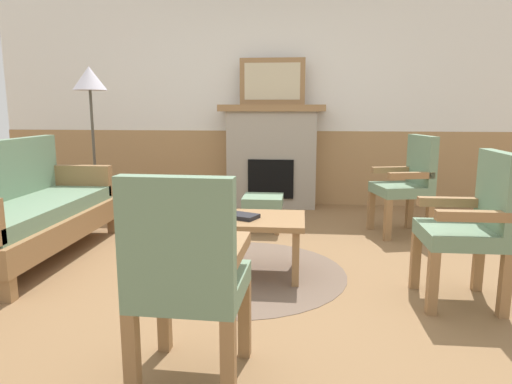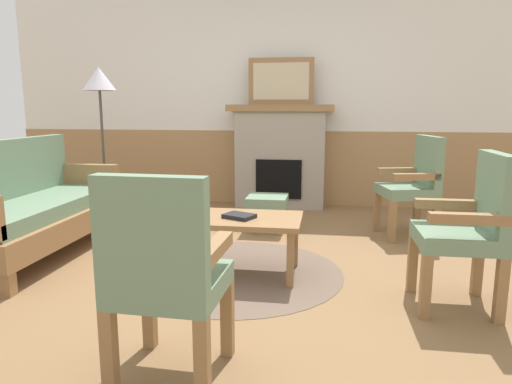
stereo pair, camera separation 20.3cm
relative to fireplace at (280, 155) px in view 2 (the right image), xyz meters
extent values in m
plane|color=olive|center=(0.00, -2.35, -0.65)|extent=(14.00, 14.00, 0.00)
cube|color=white|center=(0.00, 0.25, 0.70)|extent=(7.20, 0.12, 2.70)
cube|color=#A87F51|center=(0.00, 0.18, -0.18)|extent=(7.20, 0.02, 0.95)
cube|color=#A39989|center=(0.00, 0.00, -0.05)|extent=(1.10, 0.36, 1.20)
cube|color=black|center=(0.00, -0.19, -0.27)|extent=(0.56, 0.02, 0.48)
cube|color=olive|center=(0.00, 0.00, 0.59)|extent=(1.30, 0.44, 0.08)
cube|color=olive|center=(0.00, 0.00, 0.91)|extent=(0.80, 0.03, 0.56)
cube|color=beige|center=(0.00, -0.02, 0.91)|extent=(0.68, 0.01, 0.44)
cube|color=olive|center=(-1.51, -3.11, -0.57)|extent=(0.08, 0.08, 0.16)
cube|color=olive|center=(-1.51, -1.43, -0.57)|extent=(0.08, 0.08, 0.16)
cube|color=olive|center=(-2.11, -1.43, -0.57)|extent=(0.08, 0.08, 0.16)
cube|color=olive|center=(-1.81, -2.27, -0.39)|extent=(0.70, 1.80, 0.20)
cube|color=gray|center=(-1.81, -2.27, -0.23)|extent=(0.60, 1.70, 0.12)
cube|color=gray|center=(-2.11, -2.27, 0.08)|extent=(0.10, 1.70, 0.50)
cube|color=olive|center=(-1.81, -1.42, -0.12)|extent=(0.60, 0.10, 0.30)
cube|color=olive|center=(-0.49, -2.66, -0.45)|extent=(0.05, 0.05, 0.40)
cube|color=olive|center=(0.35, -2.66, -0.45)|extent=(0.05, 0.05, 0.40)
cube|color=olive|center=(-0.49, -2.22, -0.45)|extent=(0.05, 0.05, 0.40)
cube|color=olive|center=(0.35, -2.22, -0.45)|extent=(0.05, 0.05, 0.40)
cube|color=olive|center=(-0.07, -2.44, -0.23)|extent=(0.96, 0.56, 0.04)
cylinder|color=brown|center=(-0.07, -2.44, -0.65)|extent=(1.61, 1.61, 0.01)
cube|color=black|center=(-0.05, -2.48, -0.20)|extent=(0.26, 0.23, 0.03)
cube|color=olive|center=(-0.16, -1.33, -0.52)|extent=(0.05, 0.05, 0.26)
cube|color=olive|center=(0.14, -1.33, -0.52)|extent=(0.05, 0.05, 0.26)
cube|color=olive|center=(-0.16, -1.03, -0.52)|extent=(0.05, 0.05, 0.26)
cube|color=olive|center=(0.14, -1.03, -0.52)|extent=(0.05, 0.05, 0.26)
cube|color=gray|center=(-0.01, -1.18, -0.34)|extent=(0.40, 0.40, 0.10)
cube|color=olive|center=(1.18, -3.03, -0.45)|extent=(0.06, 0.06, 0.40)
cube|color=olive|center=(1.17, -2.61, -0.45)|extent=(0.06, 0.06, 0.40)
cube|color=olive|center=(1.60, -3.03, -0.45)|extent=(0.06, 0.06, 0.40)
cube|color=olive|center=(1.59, -2.61, -0.45)|extent=(0.06, 0.06, 0.40)
cube|color=gray|center=(1.39, -2.82, -0.20)|extent=(0.48, 0.48, 0.10)
cube|color=gray|center=(1.59, -2.82, 0.09)|extent=(0.08, 0.48, 0.48)
cube|color=olive|center=(1.39, -3.02, -0.03)|extent=(0.44, 0.07, 0.06)
cube|color=olive|center=(1.38, -2.61, -0.03)|extent=(0.44, 0.07, 0.06)
cube|color=olive|center=(1.19, -1.44, -0.45)|extent=(0.07, 0.07, 0.40)
cube|color=olive|center=(1.10, -1.03, -0.45)|extent=(0.07, 0.07, 0.40)
cube|color=olive|center=(1.60, -1.34, -0.45)|extent=(0.07, 0.07, 0.40)
cube|color=olive|center=(1.51, -0.93, -0.45)|extent=(0.07, 0.07, 0.40)
cube|color=gray|center=(1.35, -1.19, -0.20)|extent=(0.58, 0.58, 0.10)
cube|color=gray|center=(1.54, -1.14, 0.09)|extent=(0.19, 0.49, 0.48)
cube|color=olive|center=(1.40, -1.39, -0.03)|extent=(0.44, 0.17, 0.06)
cube|color=olive|center=(1.30, -0.99, -0.03)|extent=(0.44, 0.17, 0.06)
cube|color=olive|center=(-0.32, -3.60, -0.45)|extent=(0.06, 0.06, 0.40)
cube|color=olive|center=(0.10, -3.61, -0.45)|extent=(0.06, 0.06, 0.40)
cube|color=olive|center=(-0.33, -4.02, -0.45)|extent=(0.06, 0.06, 0.40)
cube|color=olive|center=(0.09, -4.03, -0.45)|extent=(0.06, 0.06, 0.40)
cube|color=gray|center=(-0.11, -3.81, -0.20)|extent=(0.50, 0.50, 0.10)
cube|color=gray|center=(-0.12, -4.01, 0.09)|extent=(0.48, 0.10, 0.48)
cube|color=olive|center=(-0.32, -3.81, -0.03)|extent=(0.09, 0.44, 0.06)
cube|color=olive|center=(0.09, -3.82, -0.03)|extent=(0.09, 0.44, 0.06)
cylinder|color=#332D28|center=(-1.91, -0.89, -0.64)|extent=(0.24, 0.24, 0.03)
cylinder|color=#4C473D|center=(-1.91, -0.89, 0.08)|extent=(0.03, 0.03, 1.40)
cone|color=silver|center=(-1.91, -0.89, 0.90)|extent=(0.36, 0.36, 0.25)
camera|label=1|loc=(0.38, -5.75, 0.59)|focal=32.24mm
camera|label=2|loc=(0.58, -5.73, 0.59)|focal=32.24mm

